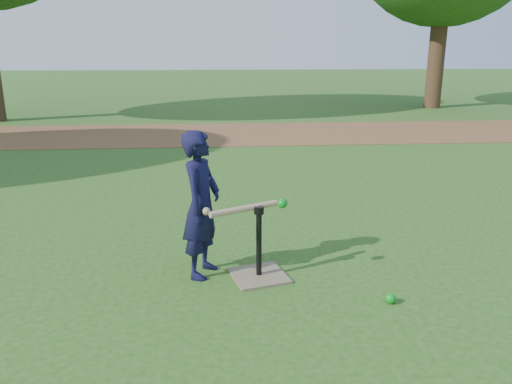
{
  "coord_description": "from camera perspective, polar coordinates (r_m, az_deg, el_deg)",
  "views": [
    {
      "loc": [
        -0.31,
        -3.42,
        1.84
      ],
      "look_at": [
        0.02,
        0.66,
        0.65
      ],
      "focal_mm": 35.0,
      "sensor_mm": 36.0,
      "label": 1
    }
  ],
  "objects": [
    {
      "name": "ground",
      "position": [
        3.9,
        0.54,
        -11.98
      ],
      "size": [
        80.0,
        80.0,
        0.0
      ],
      "primitive_type": "plane",
      "color": "#285116",
      "rests_on": "ground"
    },
    {
      "name": "dirt_strip",
      "position": [
        11.08,
        -2.91,
        6.67
      ],
      "size": [
        24.0,
        3.0,
        0.01
      ],
      "primitive_type": "cube",
      "color": "brown",
      "rests_on": "ground"
    },
    {
      "name": "child",
      "position": [
        4.08,
        -6.26,
        -1.46
      ],
      "size": [
        0.42,
        0.52,
        1.22
      ],
      "primitive_type": "imported",
      "rotation": [
        0.0,
        0.0,
        1.23
      ],
      "color": "black",
      "rests_on": "ground"
    },
    {
      "name": "wiffle_ball_ground",
      "position": [
        3.93,
        15.15,
        -11.66
      ],
      "size": [
        0.08,
        0.08,
        0.08
      ],
      "primitive_type": "sphere",
      "color": "#0C8B1C",
      "rests_on": "ground"
    },
    {
      "name": "batting_tee",
      "position": [
        4.17,
        0.33,
        -8.3
      ],
      "size": [
        0.53,
        0.53,
        0.61
      ],
      "color": "#7B6A4E",
      "rests_on": "ground"
    },
    {
      "name": "swing_action",
      "position": [
        3.95,
        -0.9,
        -1.82
      ],
      "size": [
        0.67,
        0.31,
        0.12
      ],
      "color": "tan",
      "rests_on": "ground"
    }
  ]
}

